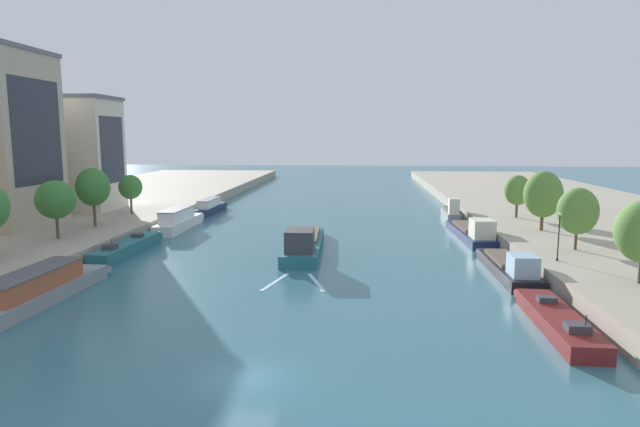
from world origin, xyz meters
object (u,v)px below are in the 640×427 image
(moored_boat_left_downstream, at_px, (128,247))
(tree_left_distant, at_px, (55,200))
(moored_boat_left_gap_after, at_px, (210,207))
(lamppost_right_bank, at_px, (559,234))
(tree_right_by_lamp, at_px, (543,194))
(tree_left_past_mid, at_px, (93,187))
(tree_right_third, at_px, (578,211))
(barge_midriver, at_px, (304,243))
(moored_boat_right_lone, at_px, (557,320))
(moored_boat_left_near, at_px, (39,288))
(moored_boat_right_gap_after, at_px, (509,267))
(moored_boat_right_near, at_px, (472,232))
(tree_right_distant, at_px, (518,190))
(tree_left_end_of_row, at_px, (130,187))
(moored_boat_left_upstream, at_px, (179,220))
(moored_boat_right_upstream, at_px, (451,213))

(moored_boat_left_downstream, height_order, tree_left_distant, tree_left_distant)
(moored_boat_left_gap_after, bearing_deg, lamppost_right_bank, -42.26)
(moored_boat_left_gap_after, relative_size, tree_right_by_lamp, 1.85)
(tree_right_by_lamp, bearing_deg, tree_left_past_mid, -178.33)
(moored_boat_left_gap_after, height_order, tree_right_third, tree_right_third)
(barge_midriver, bearing_deg, moored_boat_right_lone, -49.35)
(moored_boat_left_near, relative_size, moored_boat_right_lone, 1.27)
(moored_boat_left_near, height_order, moored_boat_right_gap_after, moored_boat_right_gap_after)
(moored_boat_left_near, xyz_separation_m, moored_boat_right_near, (38.22, 28.02, -0.17))
(tree_left_distant, relative_size, tree_right_distant, 1.10)
(moored_boat_left_gap_after, xyz_separation_m, tree_right_third, (45.32, -33.20, 4.47))
(moored_boat_right_lone, height_order, tree_left_distant, tree_left_distant)
(moored_boat_left_downstream, distance_m, tree_right_third, 46.07)
(tree_left_end_of_row, bearing_deg, moored_boat_left_near, -77.59)
(tree_left_distant, bearing_deg, moored_boat_left_gap_after, 76.45)
(moored_boat_right_lone, bearing_deg, tree_left_past_mid, 149.50)
(moored_boat_left_upstream, height_order, moored_boat_right_upstream, moored_boat_right_upstream)
(moored_boat_left_downstream, bearing_deg, moored_boat_right_lone, -27.42)
(moored_boat_right_lone, bearing_deg, tree_right_third, 66.18)
(moored_boat_left_upstream, xyz_separation_m, tree_right_third, (45.40, -17.89, 4.27))
(moored_boat_right_upstream, bearing_deg, moored_boat_left_downstream, -145.23)
(moored_boat_right_gap_after, bearing_deg, barge_midriver, 155.90)
(moored_boat_right_lone, bearing_deg, tree_left_end_of_row, 140.50)
(moored_boat_left_downstream, distance_m, tree_right_by_lamp, 47.06)
(barge_midriver, relative_size, moored_boat_right_near, 1.17)
(moored_boat_right_lone, height_order, tree_right_third, tree_right_third)
(barge_midriver, relative_size, moored_boat_left_gap_after, 1.51)
(moored_boat_left_gap_after, distance_m, tree_right_distant, 47.37)
(moored_boat_left_near, xyz_separation_m, tree_right_distant, (45.37, 35.08, 4.31))
(moored_boat_right_gap_after, bearing_deg, moored_boat_left_near, -164.16)
(tree_right_by_lamp, bearing_deg, moored_boat_left_near, -150.94)
(tree_left_distant, height_order, tree_right_by_lamp, tree_right_by_lamp)
(moored_boat_left_downstream, bearing_deg, tree_left_end_of_row, 112.01)
(tree_left_end_of_row, bearing_deg, tree_left_past_mid, -89.46)
(moored_boat_left_near, distance_m, tree_right_by_lamp, 52.28)
(moored_boat_left_downstream, height_order, moored_boat_left_upstream, moored_boat_left_upstream)
(moored_boat_right_near, height_order, tree_left_past_mid, tree_left_past_mid)
(tree_left_end_of_row, relative_size, lamppost_right_bank, 1.27)
(tree_right_third, height_order, tree_right_distant, tree_right_third)
(moored_boat_left_near, xyz_separation_m, moored_boat_left_gap_after, (-0.08, 47.70, -0.06))
(moored_boat_right_gap_after, relative_size, moored_boat_right_near, 0.86)
(moored_boat_right_gap_after, relative_size, tree_left_distant, 2.27)
(tree_left_past_mid, bearing_deg, moored_boat_left_downstream, -44.24)
(tree_left_distant, relative_size, tree_right_by_lamp, 0.91)
(tree_left_distant, xyz_separation_m, tree_left_past_mid, (0.23, 7.68, 0.60))
(moored_boat_right_gap_after, distance_m, lamppost_right_bank, 5.14)
(moored_boat_right_upstream, relative_size, tree_left_past_mid, 1.44)
(moored_boat_right_gap_after, bearing_deg, moored_boat_right_lone, -92.01)
(tree_right_third, bearing_deg, moored_boat_left_gap_after, 143.78)
(tree_right_by_lamp, bearing_deg, tree_left_distant, -170.16)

